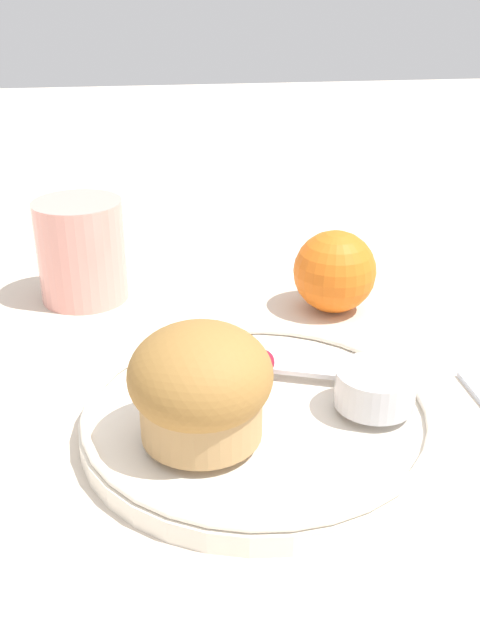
# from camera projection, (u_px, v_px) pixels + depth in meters

# --- Properties ---
(ground_plane) EXTENTS (3.00, 3.00, 0.00)m
(ground_plane) POSITION_uv_depth(u_px,v_px,m) (252.00, 410.00, 0.48)
(ground_plane) COLOR beige
(plate) EXTENTS (0.23, 0.23, 0.02)m
(plate) POSITION_uv_depth(u_px,v_px,m) (265.00, 416.00, 0.46)
(plate) COLOR silver
(plate) RESTS_ON ground_plane
(muffin) EXTENTS (0.08, 0.08, 0.07)m
(muffin) POSITION_uv_depth(u_px,v_px,m) (201.00, 385.00, 0.41)
(muffin) COLOR tan
(muffin) RESTS_ON plate
(cream_ramekin) EXTENTS (0.05, 0.05, 0.02)m
(cream_ramekin) POSITION_uv_depth(u_px,v_px,m) (375.00, 386.00, 0.45)
(cream_ramekin) COLOR silver
(cream_ramekin) RESTS_ON plate
(berry_pair) EXTENTS (0.03, 0.02, 0.02)m
(berry_pair) POSITION_uv_depth(u_px,v_px,m) (249.00, 363.00, 0.48)
(berry_pair) COLOR maroon
(berry_pair) RESTS_ON plate
(butter_knife) EXTENTS (0.16, 0.07, 0.00)m
(butter_knife) POSITION_uv_depth(u_px,v_px,m) (268.00, 365.00, 0.50)
(butter_knife) COLOR silver
(butter_knife) RESTS_ON plate
(orange_fruit) EXTENTS (0.07, 0.07, 0.07)m
(orange_fruit) POSITION_uv_depth(u_px,v_px,m) (335.00, 272.00, 0.61)
(orange_fruit) COLOR orange
(orange_fruit) RESTS_ON ground_plane
(juice_glass) EXTENTS (0.08, 0.08, 0.09)m
(juice_glass) POSITION_uv_depth(u_px,v_px,m) (81.00, 251.00, 0.63)
(juice_glass) COLOR #E5998C
(juice_glass) RESTS_ON ground_plane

